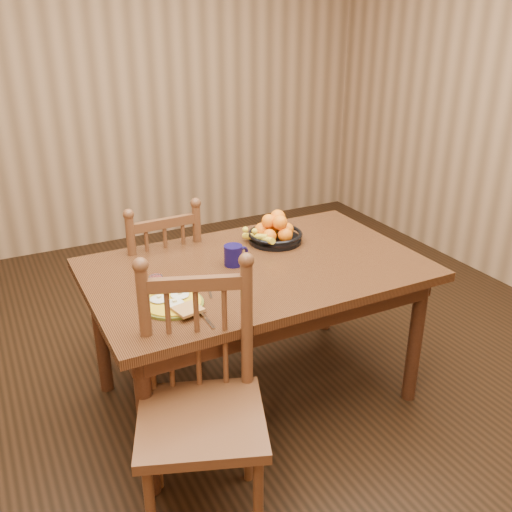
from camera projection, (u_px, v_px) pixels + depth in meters
name	position (u px, v px, depth m)	size (l,w,h in m)	color
room	(256.00, 142.00, 2.51)	(4.52, 5.02, 2.72)	black
dining_table	(256.00, 281.00, 2.79)	(1.60, 1.00, 0.75)	black
chair_far	(160.00, 285.00, 3.19)	(0.45, 0.43, 0.96)	#522B18
chair_near	(201.00, 409.00, 2.15)	(0.60, 0.59, 1.04)	#522B18
breakfast_plate	(173.00, 303.00, 2.38)	(0.26, 0.30, 0.04)	#59601E
fork	(205.00, 316.00, 2.29)	(0.03, 0.18, 0.00)	silver
spoon	(203.00, 288.00, 2.53)	(0.05, 0.16, 0.01)	silver
coffee_mug	(234.00, 255.00, 2.74)	(0.13, 0.09, 0.10)	#0F0A3A
juice_glass	(156.00, 286.00, 2.46)	(0.06, 0.06, 0.09)	silver
fruit_bowl	(274.00, 232.00, 3.00)	(0.32, 0.29, 0.17)	black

